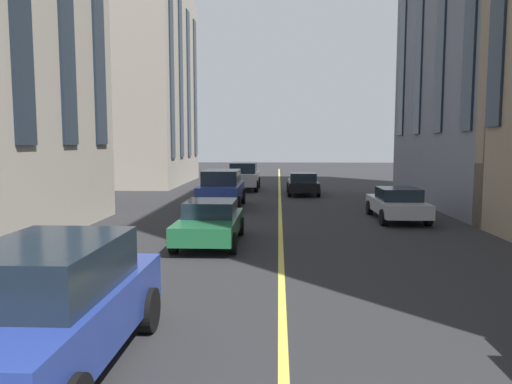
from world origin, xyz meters
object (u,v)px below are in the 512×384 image
car_green_parked_a (210,222)px  car_blue_parked_b (50,306)px  car_black_trailing (303,183)px  car_blue_near (222,188)px  car_silver_mid (397,203)px  car_silver_far (244,176)px

car_green_parked_a → car_blue_parked_b: bearing=173.7°
car_black_trailing → car_blue_near: car_blue_near is taller
car_blue_near → car_green_parked_a: 8.65m
car_blue_parked_b → car_green_parked_a: car_blue_parked_b is taller
car_silver_mid → car_green_parked_a: same height
car_silver_far → car_blue_parked_b: size_ratio=1.00×
car_silver_mid → car_blue_parked_b: (-13.94, 8.15, 0.27)m
car_blue_near → car_silver_far: (9.22, -0.44, 0.00)m
car_green_parked_a → car_black_trailing: bearing=-13.9°
car_black_trailing → car_silver_far: 4.84m
car_black_trailing → car_silver_far: size_ratio=0.94×
car_black_trailing → car_green_parked_a: size_ratio=1.00×
car_silver_mid → car_silver_far: 14.77m
car_blue_near → car_blue_parked_b: bearing=178.9°
car_black_trailing → car_blue_near: (-6.39, 4.36, 0.27)m
car_blue_parked_b → car_green_parked_a: bearing=-6.3°
car_blue_near → car_green_parked_a: bearing=-175.8°
car_silver_far → car_blue_parked_b: (-26.73, 0.78, 0.00)m
car_black_trailing → car_green_parked_a: (-15.01, 3.72, 0.00)m
car_silver_far → car_green_parked_a: 17.84m
car_silver_mid → car_silver_far: size_ratio=0.94×
car_blue_parked_b → car_silver_mid: bearing=-30.3°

